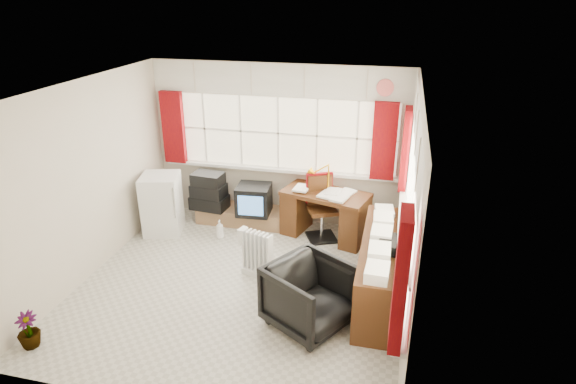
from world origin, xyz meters
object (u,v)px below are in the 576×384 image
(mini_fridge, at_px, (162,204))
(crt_tv, at_px, (254,200))
(desk, at_px, (325,212))
(office_chair, at_px, (310,296))
(tv_bench, at_px, (242,215))
(radiator, at_px, (258,258))
(desk_lamp, at_px, (329,172))
(credenza, at_px, (381,267))
(task_chair, at_px, (321,204))

(mini_fridge, bearing_deg, crt_tv, 18.27)
(desk, distance_m, office_chair, 2.11)
(tv_bench, bearing_deg, radiator, -64.12)
(desk, bearing_deg, desk_lamp, 79.18)
(credenza, bearing_deg, tv_bench, 146.29)
(credenza, distance_m, mini_fridge, 3.49)
(office_chair, xyz_separation_m, mini_fridge, (-2.62, 1.70, 0.08))
(desk_lamp, relative_size, task_chair, 0.42)
(task_chair, relative_size, mini_fridge, 1.06)
(radiator, distance_m, mini_fridge, 1.98)
(task_chair, distance_m, tv_bench, 1.37)
(desk, relative_size, radiator, 2.19)
(desk, xyz_separation_m, desk_lamp, (0.02, 0.09, 0.61))
(desk_lamp, relative_size, mini_fridge, 0.45)
(desk_lamp, xyz_separation_m, tv_bench, (-1.39, 0.08, -0.89))
(office_chair, bearing_deg, mini_fridge, 88.60)
(task_chair, xyz_separation_m, radiator, (-0.60, -1.28, -0.27))
(office_chair, height_order, crt_tv, office_chair)
(crt_tv, relative_size, mini_fridge, 0.58)
(mini_fridge, bearing_deg, task_chair, 9.90)
(office_chair, distance_m, credenza, 1.05)
(crt_tv, bearing_deg, task_chair, -1.30)
(desk, bearing_deg, tv_bench, 172.87)
(office_chair, relative_size, credenza, 0.42)
(desk_lamp, xyz_separation_m, task_chair, (-0.09, -0.08, -0.49))
(office_chair, relative_size, tv_bench, 0.60)
(office_chair, xyz_separation_m, crt_tv, (-1.30, 2.14, 0.10))
(crt_tv, bearing_deg, radiator, -71.10)
(credenza, bearing_deg, desk_lamp, 121.51)
(desk_lamp, xyz_separation_m, credenza, (0.88, -1.44, -0.62))
(crt_tv, distance_m, mini_fridge, 1.40)
(task_chair, distance_m, office_chair, 2.13)
(tv_bench, height_order, crt_tv, crt_tv)
(credenza, xyz_separation_m, tv_bench, (-2.28, 1.52, -0.27))
(mini_fridge, bearing_deg, tv_bench, 28.05)
(desk, xyz_separation_m, radiator, (-0.68, -1.26, -0.15))
(crt_tv, xyz_separation_m, mini_fridge, (-1.33, -0.44, -0.02))
(radiator, distance_m, credenza, 1.59)
(desk_lamp, height_order, task_chair, desk_lamp)
(office_chair, distance_m, crt_tv, 2.50)
(desk, relative_size, tv_bench, 0.99)
(desk_lamp, distance_m, task_chair, 0.51)
(office_chair, height_order, tv_bench, office_chair)
(task_chair, relative_size, office_chair, 1.18)
(desk_lamp, xyz_separation_m, crt_tv, (-1.14, -0.06, -0.54))
(desk_lamp, height_order, mini_fridge, desk_lamp)
(task_chair, height_order, mini_fridge, task_chair)
(desk_lamp, bearing_deg, credenza, -58.49)
(radiator, distance_m, tv_bench, 1.60)
(crt_tv, height_order, mini_fridge, mini_fridge)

